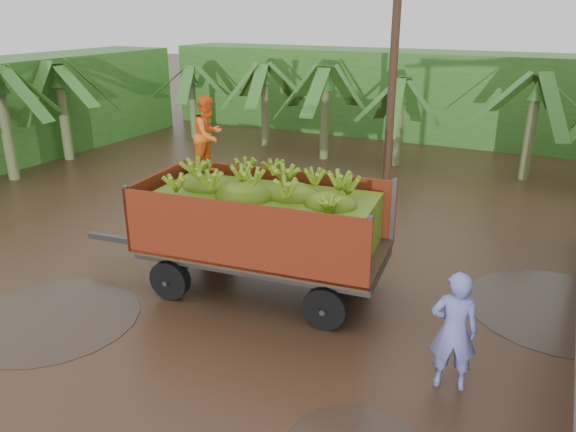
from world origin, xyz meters
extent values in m
plane|color=black|center=(0.00, 0.00, 0.00)|extent=(100.00, 100.00, 0.00)
cube|color=#2D661E|center=(-2.00, 16.00, 1.80)|extent=(22.00, 3.00, 3.60)
cube|color=#47474C|center=(-3.88, 0.06, 0.57)|extent=(1.87, 0.32, 0.12)
imported|color=orange|center=(-1.99, 0.66, 2.95)|extent=(0.65, 0.79, 1.53)
imported|color=#757BD6|center=(3.29, -1.09, 0.93)|extent=(0.77, 0.59, 1.87)
cylinder|color=#47301E|center=(-0.27, 7.36, 3.77)|extent=(0.24, 0.24, 7.54)
camera|label=1|loc=(4.26, -8.41, 5.29)|focal=35.00mm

